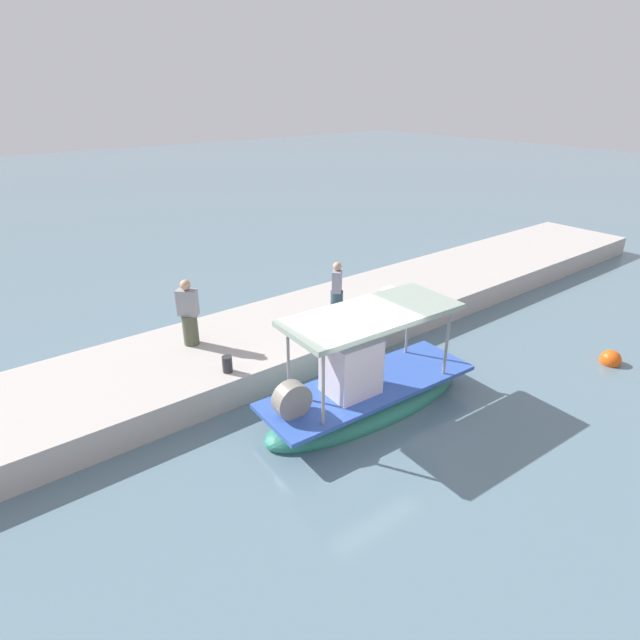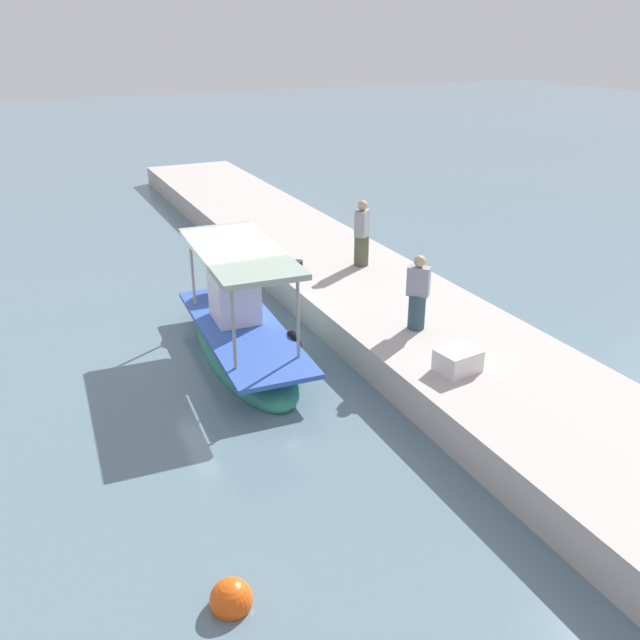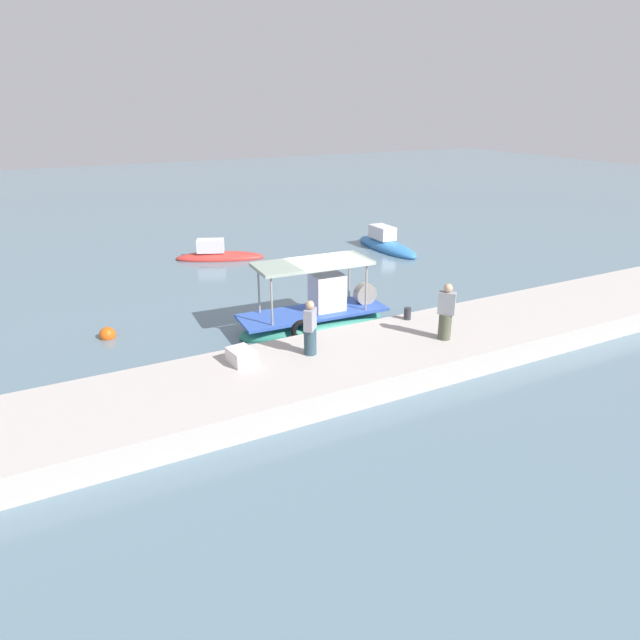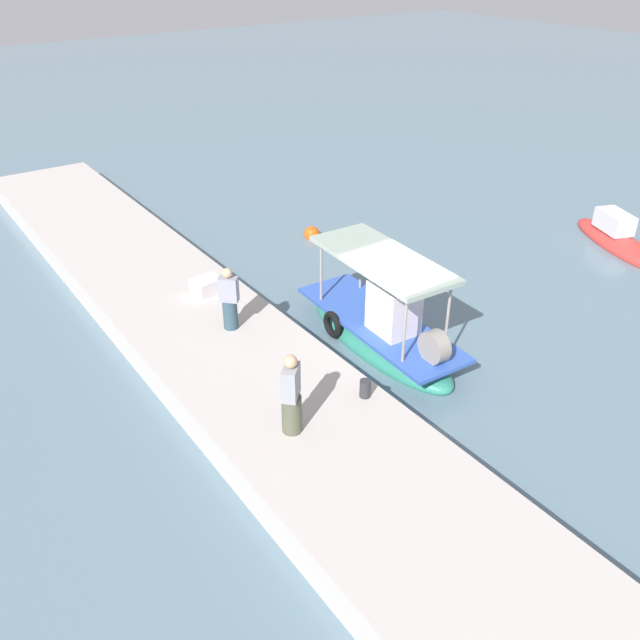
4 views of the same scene
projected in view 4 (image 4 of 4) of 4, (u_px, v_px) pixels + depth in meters
ground_plane at (394, 351)px, 16.92m from camera, size 120.00×120.00×0.00m
dock_quay at (265, 392)px, 14.82m from camera, size 36.00×3.77×0.74m
main_fishing_boat at (381, 329)px, 16.98m from camera, size 5.60×1.99×2.81m
fisherman_near_bollard at (229, 301)px, 16.12m from camera, size 0.51×0.51×1.64m
fisherman_by_crate at (291, 398)px, 12.70m from camera, size 0.56×0.56×1.78m
mooring_bollard at (365, 389)px, 13.97m from camera, size 0.24×0.24×0.40m
cargo_crate at (207, 286)px, 17.97m from camera, size 0.71×0.84×0.42m
marker_buoy at (312, 234)px, 23.16m from camera, size 0.55×0.55×0.55m
moored_boat_near at (618, 240)px, 22.53m from camera, size 4.65×2.87×1.28m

